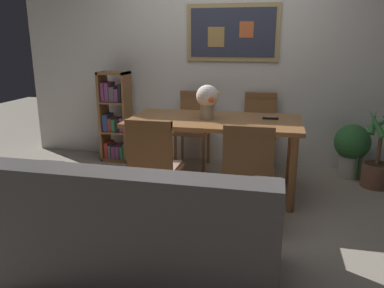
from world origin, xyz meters
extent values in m
plane|color=gray|center=(0.00, 0.00, 0.00)|extent=(12.00, 12.00, 0.00)
cube|color=silver|center=(0.00, 1.58, 1.30)|extent=(5.20, 0.10, 2.60)
cube|color=tan|center=(0.13, 1.51, 1.60)|extent=(1.10, 0.02, 0.66)
cube|color=#33384C|center=(0.13, 1.50, 1.60)|extent=(1.00, 0.01, 0.56)
cube|color=tan|center=(-0.06, 1.49, 1.55)|extent=(0.20, 0.00, 0.23)
cube|color=#D86633|center=(0.29, 1.49, 1.63)|extent=(0.16, 0.00, 0.18)
cube|color=brown|center=(0.09, 0.51, 0.74)|extent=(1.70, 0.88, 0.04)
cylinder|color=brown|center=(-0.67, 0.15, 0.36)|extent=(0.07, 0.07, 0.72)
cylinder|color=brown|center=(0.86, 0.15, 0.36)|extent=(0.07, 0.07, 0.72)
cylinder|color=brown|center=(-0.67, 0.87, 0.36)|extent=(0.07, 0.07, 0.72)
cylinder|color=brown|center=(0.86, 0.87, 0.36)|extent=(0.07, 0.07, 0.72)
cube|color=brown|center=(0.50, 1.27, 0.44)|extent=(0.40, 0.40, 0.03)
cube|color=#997A66|center=(0.50, 1.27, 0.47)|extent=(0.36, 0.36, 0.03)
cylinder|color=brown|center=(0.67, 1.44, 0.21)|extent=(0.04, 0.04, 0.42)
cylinder|color=brown|center=(0.33, 1.44, 0.21)|extent=(0.04, 0.04, 0.42)
cylinder|color=brown|center=(0.67, 1.10, 0.21)|extent=(0.04, 0.04, 0.42)
cylinder|color=brown|center=(0.33, 1.10, 0.21)|extent=(0.04, 0.04, 0.42)
cube|color=brown|center=(0.50, 1.45, 0.68)|extent=(0.38, 0.04, 0.46)
cube|color=brown|center=(0.50, 1.45, 0.88)|extent=(0.38, 0.05, 0.06)
cube|color=brown|center=(-0.28, -0.22, 0.44)|extent=(0.40, 0.40, 0.03)
cube|color=#997A66|center=(-0.28, -0.22, 0.47)|extent=(0.36, 0.36, 0.03)
cylinder|color=brown|center=(-0.45, -0.39, 0.21)|extent=(0.04, 0.04, 0.42)
cylinder|color=brown|center=(-0.11, -0.39, 0.21)|extent=(0.04, 0.04, 0.42)
cylinder|color=brown|center=(-0.45, -0.05, 0.21)|extent=(0.04, 0.04, 0.42)
cylinder|color=brown|center=(-0.11, -0.05, 0.21)|extent=(0.04, 0.04, 0.42)
cube|color=brown|center=(-0.28, -0.40, 0.68)|extent=(0.38, 0.04, 0.46)
cube|color=brown|center=(-0.28, -0.40, 0.88)|extent=(0.38, 0.05, 0.06)
cube|color=brown|center=(0.50, -0.25, 0.44)|extent=(0.40, 0.40, 0.03)
cube|color=#997A66|center=(0.50, -0.25, 0.47)|extent=(0.36, 0.36, 0.03)
cylinder|color=brown|center=(0.33, -0.42, 0.21)|extent=(0.04, 0.04, 0.42)
cylinder|color=brown|center=(0.67, -0.42, 0.21)|extent=(0.04, 0.04, 0.42)
cylinder|color=brown|center=(0.33, -0.08, 0.21)|extent=(0.04, 0.04, 0.42)
cylinder|color=brown|center=(0.67, -0.08, 0.21)|extent=(0.04, 0.04, 0.42)
cube|color=brown|center=(0.50, -0.43, 0.68)|extent=(0.38, 0.04, 0.46)
cube|color=brown|center=(0.50, -0.43, 0.88)|extent=(0.38, 0.05, 0.06)
cube|color=brown|center=(-0.29, 1.22, 0.44)|extent=(0.40, 0.40, 0.03)
cube|color=#997A66|center=(-0.29, 1.22, 0.47)|extent=(0.36, 0.36, 0.03)
cylinder|color=brown|center=(-0.12, 1.39, 0.21)|extent=(0.04, 0.04, 0.42)
cylinder|color=brown|center=(-0.46, 1.39, 0.21)|extent=(0.04, 0.04, 0.42)
cylinder|color=brown|center=(-0.12, 1.05, 0.21)|extent=(0.04, 0.04, 0.42)
cylinder|color=brown|center=(-0.46, 1.05, 0.21)|extent=(0.04, 0.04, 0.42)
cube|color=brown|center=(-0.29, 1.40, 0.68)|extent=(0.38, 0.04, 0.46)
cube|color=brown|center=(-0.29, 1.40, 0.88)|extent=(0.38, 0.05, 0.06)
cube|color=#514C4C|center=(-0.15, -1.07, 0.20)|extent=(1.80, 0.84, 0.40)
cube|color=#514C4C|center=(-0.15, -1.39, 0.62)|extent=(1.80, 0.20, 0.44)
cube|color=#514C4C|center=(-0.96, -1.07, 0.51)|extent=(0.18, 0.80, 0.22)
cube|color=#514C4C|center=(0.66, -1.07, 0.51)|extent=(0.18, 0.80, 0.22)
cube|color=#8C6B4C|center=(-0.60, -1.25, 0.56)|extent=(0.32, 0.16, 0.33)
cube|color=#B78C33|center=(-0.15, -1.25, 0.56)|extent=(0.32, 0.16, 0.33)
cube|color=brown|center=(-1.47, 1.27, 0.57)|extent=(0.03, 0.28, 1.14)
cube|color=brown|center=(-1.14, 1.27, 0.57)|extent=(0.03, 0.28, 1.14)
cube|color=brown|center=(-1.31, 1.27, 0.01)|extent=(0.36, 0.28, 0.03)
cube|color=brown|center=(-1.31, 1.27, 1.12)|extent=(0.36, 0.28, 0.03)
cube|color=brown|center=(-1.31, 1.27, 0.38)|extent=(0.30, 0.28, 0.02)
cube|color=brown|center=(-1.31, 1.27, 0.76)|extent=(0.30, 0.28, 0.02)
cube|color=#B2332D|center=(-1.42, 1.27, 0.13)|extent=(0.04, 0.22, 0.21)
cube|color=#595960|center=(-1.38, 1.27, 0.12)|extent=(0.04, 0.22, 0.17)
cube|color=#7F3F72|center=(-1.32, 1.27, 0.11)|extent=(0.05, 0.22, 0.16)
cube|color=#7F3F72|center=(-1.27, 1.27, 0.11)|extent=(0.05, 0.22, 0.17)
cube|color=#337247|center=(-1.21, 1.27, 0.11)|extent=(0.04, 0.22, 0.17)
cube|color=#337247|center=(-1.16, 1.27, 0.14)|extent=(0.05, 0.22, 0.21)
cube|color=#2D4C8C|center=(-1.41, 1.27, 0.50)|extent=(0.06, 0.22, 0.21)
cube|color=#B2332D|center=(-1.36, 1.27, 0.47)|extent=(0.04, 0.22, 0.17)
cube|color=#337247|center=(-1.31, 1.27, 0.47)|extent=(0.05, 0.22, 0.16)
cube|color=black|center=(-1.25, 1.27, 0.47)|extent=(0.05, 0.22, 0.17)
cube|color=#7F3F72|center=(-1.19, 1.27, 0.48)|extent=(0.06, 0.22, 0.18)
cube|color=#7F3F72|center=(-1.42, 1.27, 0.89)|extent=(0.04, 0.22, 0.24)
cube|color=#7F3F72|center=(-1.37, 1.27, 0.89)|extent=(0.05, 0.22, 0.24)
cube|color=#595960|center=(-1.30, 1.27, 0.86)|extent=(0.06, 0.22, 0.19)
cube|color=#7F3F72|center=(-1.24, 1.27, 0.85)|extent=(0.05, 0.22, 0.17)
cube|color=black|center=(-1.19, 1.27, 0.88)|extent=(0.04, 0.22, 0.23)
cylinder|color=#B2ADA3|center=(1.54, 1.24, 0.13)|extent=(0.25, 0.25, 0.25)
cylinder|color=#332319|center=(1.54, 1.24, 0.24)|extent=(0.23, 0.23, 0.02)
sphere|color=#2D6B33|center=(1.54, 1.24, 0.41)|extent=(0.39, 0.39, 0.39)
cylinder|color=#2D6B33|center=(1.59, 1.11, 0.17)|extent=(0.03, 0.03, 0.25)
cylinder|color=#2D6B33|center=(1.66, 1.33, 0.15)|extent=(0.03, 0.03, 0.28)
cylinder|color=brown|center=(1.76, 0.98, 0.13)|extent=(0.29, 0.29, 0.26)
cylinder|color=#332319|center=(1.76, 0.98, 0.25)|extent=(0.26, 0.26, 0.02)
cylinder|color=brown|center=(1.76, 0.98, 0.42)|extent=(0.04, 0.04, 0.33)
cone|color=#387F3D|center=(1.81, 1.14, 0.68)|extent=(0.33, 0.18, 0.26)
cone|color=#387F3D|center=(1.68, 1.02, 0.69)|extent=(0.16, 0.23, 0.26)
cone|color=#387F3D|center=(1.68, 0.91, 0.70)|extent=(0.22, 0.24, 0.29)
cylinder|color=tan|center=(0.02, 0.50, 0.83)|extent=(0.13, 0.13, 0.15)
sphere|color=silver|center=(0.02, 0.50, 0.98)|extent=(0.22, 0.22, 0.22)
sphere|color=#D86633|center=(-0.03, 0.58, 0.99)|extent=(0.06, 0.06, 0.06)
sphere|color=#D86633|center=(0.07, 0.43, 0.96)|extent=(0.07, 0.07, 0.07)
sphere|color=#EACC4C|center=(0.10, 0.53, 1.00)|extent=(0.07, 0.07, 0.07)
cube|color=black|center=(0.64, 0.62, 0.77)|extent=(0.16, 0.05, 0.02)
cube|color=gray|center=(0.64, 0.62, 0.78)|extent=(0.10, 0.03, 0.00)
camera|label=1|loc=(0.69, -3.14, 1.51)|focal=35.43mm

